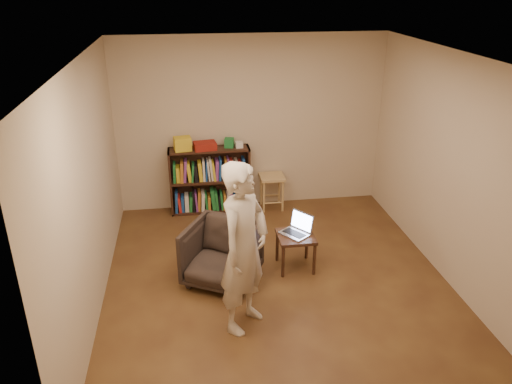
{
  "coord_description": "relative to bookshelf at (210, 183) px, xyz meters",
  "views": [
    {
      "loc": [
        -0.97,
        -4.9,
        3.36
      ],
      "look_at": [
        -0.21,
        0.35,
        1.03
      ],
      "focal_mm": 35.0,
      "sensor_mm": 36.0,
      "label": 1
    }
  ],
  "objects": [
    {
      "name": "floor",
      "position": [
        0.65,
        -2.09,
        -0.44
      ],
      "size": [
        4.5,
        4.5,
        0.0
      ],
      "primitive_type": "plane",
      "color": "#432515",
      "rests_on": "ground"
    },
    {
      "name": "ceiling",
      "position": [
        0.65,
        -2.09,
        2.16
      ],
      "size": [
        4.5,
        4.5,
        0.0
      ],
      "primitive_type": "plane",
      "color": "white",
      "rests_on": "wall_back"
    },
    {
      "name": "wall_back",
      "position": [
        0.65,
        0.16,
        0.86
      ],
      "size": [
        4.0,
        0.0,
        4.0
      ],
      "primitive_type": "plane",
      "rotation": [
        1.57,
        0.0,
        0.0
      ],
      "color": "#C6B396",
      "rests_on": "floor"
    },
    {
      "name": "wall_left",
      "position": [
        -1.35,
        -2.09,
        0.86
      ],
      "size": [
        0.0,
        4.5,
        4.5
      ],
      "primitive_type": "plane",
      "rotation": [
        1.57,
        0.0,
        1.57
      ],
      "color": "#C6B396",
      "rests_on": "floor"
    },
    {
      "name": "wall_right",
      "position": [
        2.65,
        -2.09,
        0.86
      ],
      "size": [
        0.0,
        4.5,
        4.5
      ],
      "primitive_type": "plane",
      "rotation": [
        1.57,
        0.0,
        -1.57
      ],
      "color": "#C6B396",
      "rests_on": "floor"
    },
    {
      "name": "bookshelf",
      "position": [
        0.0,
        0.0,
        0.0
      ],
      "size": [
        1.2,
        0.3,
        1.0
      ],
      "color": "black",
      "rests_on": "floor"
    },
    {
      "name": "box_yellow",
      "position": [
        -0.38,
        -0.04,
        0.66
      ],
      "size": [
        0.27,
        0.21,
        0.2
      ],
      "primitive_type": "cube",
      "rotation": [
        0.0,
        0.0,
        0.15
      ],
      "color": "gold",
      "rests_on": "bookshelf"
    },
    {
      "name": "red_cloth",
      "position": [
        -0.06,
        -0.04,
        0.61
      ],
      "size": [
        0.35,
        0.27,
        0.11
      ],
      "primitive_type": "cube",
      "rotation": [
        0.0,
        0.0,
        0.13
      ],
      "color": "maroon",
      "rests_on": "bookshelf"
    },
    {
      "name": "box_green",
      "position": [
        0.3,
        0.01,
        0.63
      ],
      "size": [
        0.16,
        0.16,
        0.13
      ],
      "primitive_type": "cube",
      "rotation": [
        0.0,
        0.0,
        -0.21
      ],
      "color": "#1E7131",
      "rests_on": "bookshelf"
    },
    {
      "name": "box_white",
      "position": [
        0.45,
        -0.02,
        0.6
      ],
      "size": [
        0.11,
        0.11,
        0.09
      ],
      "primitive_type": "cube",
      "rotation": [
        0.0,
        0.0,
        0.06
      ],
      "color": "silver",
      "rests_on": "bookshelf"
    },
    {
      "name": "stool",
      "position": [
        0.94,
        -0.06,
        -0.01
      ],
      "size": [
        0.37,
        0.37,
        0.53
      ],
      "color": "#AA8252",
      "rests_on": "floor"
    },
    {
      "name": "armchair",
      "position": [
        0.01,
        -1.96,
        -0.08
      ],
      "size": [
        1.06,
        1.06,
        0.72
      ],
      "primitive_type": "imported",
      "rotation": [
        0.0,
        0.0,
        -0.49
      ],
      "color": "#312620",
      "rests_on": "floor"
    },
    {
      "name": "side_table",
      "position": [
        0.93,
        -1.8,
        -0.06
      ],
      "size": [
        0.44,
        0.44,
        0.45
      ],
      "color": "#312010",
      "rests_on": "floor"
    },
    {
      "name": "laptop",
      "position": [
        0.96,
        -1.75,
        0.07
      ],
      "size": [
        0.43,
        0.44,
        0.25
      ],
      "rotation": [
        0.0,
        0.0,
        -0.92
      ],
      "color": "silver",
      "rests_on": "side_table"
    },
    {
      "name": "person",
      "position": [
        0.18,
        -2.79,
        0.46
      ],
      "size": [
        0.75,
        0.78,
        1.79
      ],
      "primitive_type": "imported",
      "rotation": [
        0.0,
        0.0,
        0.89
      ],
      "color": "beige",
      "rests_on": "floor"
    }
  ]
}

